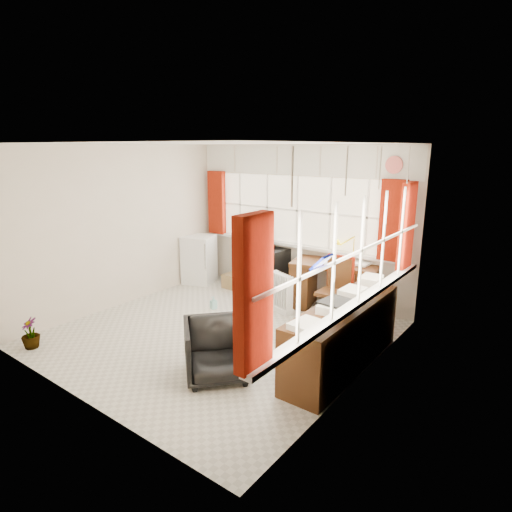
{
  "coord_description": "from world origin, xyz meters",
  "views": [
    {
      "loc": [
        3.64,
        -3.98,
        2.47
      ],
      "look_at": [
        0.23,
        0.55,
        1.01
      ],
      "focal_mm": 30.0,
      "sensor_mm": 36.0,
      "label": 1
    }
  ],
  "objects_px": {
    "desk": "(335,283)",
    "mini_fridge": "(199,259)",
    "radiator": "(282,297)",
    "tv_bench": "(261,285)",
    "task_chair": "(337,288)",
    "office_chair": "(217,350)",
    "credenza": "(343,334)",
    "crt_tv": "(270,263)",
    "desk_lamp": "(354,244)"
  },
  "relations": [
    {
      "from": "radiator",
      "to": "mini_fridge",
      "type": "distance_m",
      "value": 2.08
    },
    {
      "from": "desk_lamp",
      "to": "tv_bench",
      "type": "relative_size",
      "value": 0.28
    },
    {
      "from": "radiator",
      "to": "mini_fridge",
      "type": "relative_size",
      "value": 0.68
    },
    {
      "from": "office_chair",
      "to": "mini_fridge",
      "type": "height_order",
      "value": "mini_fridge"
    },
    {
      "from": "desk",
      "to": "tv_bench",
      "type": "xyz_separation_m",
      "value": [
        -1.38,
        -0.05,
        -0.29
      ]
    },
    {
      "from": "task_chair",
      "to": "tv_bench",
      "type": "relative_size",
      "value": 0.7
    },
    {
      "from": "desk_lamp",
      "to": "office_chair",
      "type": "xyz_separation_m",
      "value": [
        -0.27,
        -2.83,
        -0.7
      ]
    },
    {
      "from": "desk_lamp",
      "to": "crt_tv",
      "type": "relative_size",
      "value": 0.61
    },
    {
      "from": "credenza",
      "to": "mini_fridge",
      "type": "distance_m",
      "value": 3.76
    },
    {
      "from": "task_chair",
      "to": "office_chair",
      "type": "xyz_separation_m",
      "value": [
        -0.35,
        -2.14,
        -0.2
      ]
    },
    {
      "from": "office_chair",
      "to": "radiator",
      "type": "xyz_separation_m",
      "value": [
        -0.5,
        2.03,
        -0.08
      ]
    },
    {
      "from": "radiator",
      "to": "desk_lamp",
      "type": "bearing_deg",
      "value": 46.33
    },
    {
      "from": "desk_lamp",
      "to": "radiator",
      "type": "relative_size",
      "value": 0.66
    },
    {
      "from": "task_chair",
      "to": "office_chair",
      "type": "height_order",
      "value": "task_chair"
    },
    {
      "from": "desk",
      "to": "crt_tv",
      "type": "bearing_deg",
      "value": 176.98
    },
    {
      "from": "radiator",
      "to": "desk",
      "type": "bearing_deg",
      "value": 44.89
    },
    {
      "from": "crt_tv",
      "to": "mini_fridge",
      "type": "height_order",
      "value": "mini_fridge"
    },
    {
      "from": "crt_tv",
      "to": "office_chair",
      "type": "bearing_deg",
      "value": -66.22
    },
    {
      "from": "tv_bench",
      "to": "task_chair",
      "type": "bearing_deg",
      "value": -14.27
    },
    {
      "from": "credenza",
      "to": "crt_tv",
      "type": "distance_m",
      "value": 2.71
    },
    {
      "from": "radiator",
      "to": "tv_bench",
      "type": "height_order",
      "value": "radiator"
    },
    {
      "from": "credenza",
      "to": "tv_bench",
      "type": "distance_m",
      "value": 2.75
    },
    {
      "from": "desk_lamp",
      "to": "radiator",
      "type": "bearing_deg",
      "value": -133.67
    },
    {
      "from": "radiator",
      "to": "crt_tv",
      "type": "xyz_separation_m",
      "value": [
        -0.68,
        0.65,
        0.27
      ]
    },
    {
      "from": "task_chair",
      "to": "mini_fridge",
      "type": "distance_m",
      "value": 2.9
    },
    {
      "from": "radiator",
      "to": "crt_tv",
      "type": "height_order",
      "value": "crt_tv"
    },
    {
      "from": "credenza",
      "to": "mini_fridge",
      "type": "xyz_separation_m",
      "value": [
        -3.53,
        1.29,
        0.05
      ]
    },
    {
      "from": "desk",
      "to": "radiator",
      "type": "xyz_separation_m",
      "value": [
        -0.58,
        -0.58,
        -0.17
      ]
    },
    {
      "from": "crt_tv",
      "to": "credenza",
      "type": "bearing_deg",
      "value": -37.04
    },
    {
      "from": "credenza",
      "to": "mini_fridge",
      "type": "bearing_deg",
      "value": 159.88
    },
    {
      "from": "task_chair",
      "to": "mini_fridge",
      "type": "height_order",
      "value": "task_chair"
    },
    {
      "from": "office_chair",
      "to": "radiator",
      "type": "height_order",
      "value": "office_chair"
    },
    {
      "from": "desk",
      "to": "desk_lamp",
      "type": "bearing_deg",
      "value": 50.47
    },
    {
      "from": "office_chair",
      "to": "credenza",
      "type": "xyz_separation_m",
      "value": [
        0.98,
        1.04,
        0.07
      ]
    },
    {
      "from": "desk_lamp",
      "to": "crt_tv",
      "type": "height_order",
      "value": "desk_lamp"
    },
    {
      "from": "desk",
      "to": "office_chair",
      "type": "bearing_deg",
      "value": -91.88
    },
    {
      "from": "task_chair",
      "to": "credenza",
      "type": "xyz_separation_m",
      "value": [
        0.64,
        -1.1,
        -0.13
      ]
    },
    {
      "from": "office_chair",
      "to": "credenza",
      "type": "distance_m",
      "value": 1.43
    },
    {
      "from": "task_chair",
      "to": "tv_bench",
      "type": "distance_m",
      "value": 1.74
    },
    {
      "from": "desk",
      "to": "mini_fridge",
      "type": "xyz_separation_m",
      "value": [
        -2.63,
        -0.27,
        0.02
      ]
    },
    {
      "from": "radiator",
      "to": "tv_bench",
      "type": "xyz_separation_m",
      "value": [
        -0.8,
        0.54,
        -0.12
      ]
    },
    {
      "from": "desk_lamp",
      "to": "radiator",
      "type": "distance_m",
      "value": 1.36
    },
    {
      "from": "desk",
      "to": "credenza",
      "type": "distance_m",
      "value": 1.8
    },
    {
      "from": "office_chair",
      "to": "tv_bench",
      "type": "height_order",
      "value": "office_chair"
    },
    {
      "from": "office_chair",
      "to": "mini_fridge",
      "type": "relative_size",
      "value": 0.8
    },
    {
      "from": "desk",
      "to": "task_chair",
      "type": "xyz_separation_m",
      "value": [
        0.26,
        -0.46,
        0.1
      ]
    },
    {
      "from": "office_chair",
      "to": "mini_fridge",
      "type": "xyz_separation_m",
      "value": [
        -2.54,
        2.33,
        0.12
      ]
    },
    {
      "from": "task_chair",
      "to": "radiator",
      "type": "height_order",
      "value": "task_chair"
    },
    {
      "from": "desk_lamp",
      "to": "crt_tv",
      "type": "distance_m",
      "value": 1.54
    },
    {
      "from": "desk_lamp",
      "to": "tv_bench",
      "type": "height_order",
      "value": "desk_lamp"
    }
  ]
}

